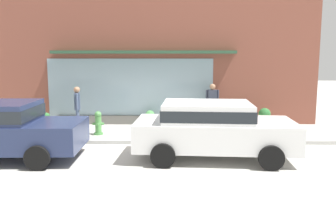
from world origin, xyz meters
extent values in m
plane|color=#B2AFA8|center=(0.00, 0.00, 0.00)|extent=(60.00, 60.00, 0.00)
cube|color=#B2B2AD|center=(0.00, -0.20, 0.06)|extent=(14.00, 0.24, 0.12)
cube|color=brown|center=(0.00, 3.20, 2.73)|extent=(14.00, 0.36, 5.46)
cube|color=#8CA5B2|center=(-0.57, 3.00, 1.49)|extent=(6.68, 0.03, 2.36)
cube|color=#2D5138|center=(0.00, 2.85, 2.92)|extent=(7.28, 0.56, 0.12)
cube|color=#605E59|center=(0.00, 2.98, 0.18)|extent=(7.08, 0.20, 0.36)
cylinder|color=#4C8C47|center=(-1.48, 1.06, 0.03)|extent=(0.33, 0.33, 0.06)
cylinder|color=#4C8C47|center=(-1.48, 1.06, 0.36)|extent=(0.22, 0.22, 0.59)
sphere|color=#4C8C47|center=(-1.48, 1.06, 0.72)|extent=(0.24, 0.24, 0.24)
cylinder|color=#4C8C47|center=(-1.63, 1.06, 0.38)|extent=(0.10, 0.09, 0.09)
cylinder|color=#4C8C47|center=(-1.33, 1.06, 0.38)|extent=(0.10, 0.09, 0.09)
cylinder|color=#4C8C47|center=(-1.48, 0.90, 0.38)|extent=(0.09, 0.10, 0.09)
cylinder|color=#475675|center=(-2.34, 1.57, 0.41)|extent=(0.12, 0.12, 0.82)
cylinder|color=#475675|center=(-2.30, 1.41, 0.41)|extent=(0.12, 0.12, 0.82)
cube|color=#475675|center=(-2.32, 1.49, 1.13)|extent=(0.27, 0.35, 0.62)
sphere|color=#A37556|center=(-2.32, 1.49, 1.55)|extent=(0.22, 0.22, 0.22)
cylinder|color=#475675|center=(-2.37, 1.69, 1.14)|extent=(0.08, 0.08, 0.59)
cylinder|color=#475675|center=(-2.27, 1.29, 1.14)|extent=(0.08, 0.08, 0.59)
cube|color=#846647|center=(-2.37, 1.78, 0.87)|extent=(0.15, 0.26, 0.28)
cylinder|color=#475675|center=(2.78, 2.42, 0.42)|extent=(0.12, 0.12, 0.84)
cylinder|color=#475675|center=(2.61, 2.42, 0.42)|extent=(0.12, 0.12, 0.84)
cube|color=#333847|center=(2.70, 2.42, 1.15)|extent=(0.34, 0.20, 0.63)
sphere|color=#A37556|center=(2.70, 2.42, 1.59)|extent=(0.23, 0.23, 0.23)
cylinder|color=#333847|center=(2.91, 2.42, 1.17)|extent=(0.08, 0.08, 0.60)
cylinder|color=#333847|center=(2.48, 2.42, 1.17)|extent=(0.08, 0.08, 0.60)
cube|color=white|center=(2.28, -1.71, 0.67)|extent=(4.33, 2.15, 0.72)
cube|color=white|center=(2.07, -1.70, 1.25)|extent=(2.43, 1.88, 0.53)
cube|color=#1E2328|center=(2.07, -1.70, 1.25)|extent=(2.47, 1.90, 0.29)
cylinder|color=black|center=(3.64, -0.84, 0.31)|extent=(0.63, 0.22, 0.62)
cylinder|color=black|center=(3.52, -2.76, 0.31)|extent=(0.63, 0.22, 0.62)
cylinder|color=black|center=(1.03, -0.67, 0.31)|extent=(0.63, 0.22, 0.62)
cylinder|color=black|center=(0.91, -2.59, 0.31)|extent=(0.63, 0.22, 0.62)
cylinder|color=black|center=(-2.17, -0.94, 0.31)|extent=(0.62, 0.20, 0.61)
cylinder|color=black|center=(-2.11, -2.81, 0.31)|extent=(0.62, 0.20, 0.61)
cylinder|color=#9E6042|center=(-3.74, 2.14, 0.17)|extent=(0.25, 0.25, 0.34)
sphere|color=#2D6B33|center=(-3.74, 2.14, 0.45)|extent=(0.32, 0.32, 0.32)
sphere|color=#B266B7|center=(-3.79, 2.13, 0.52)|extent=(0.07, 0.07, 0.07)
sphere|color=white|center=(-3.78, 2.18, 0.51)|extent=(0.09, 0.09, 0.09)
cylinder|color=#4C4C51|center=(-4.93, 2.54, 0.13)|extent=(0.37, 0.37, 0.26)
sphere|color=#4C934C|center=(-4.93, 2.54, 0.38)|extent=(0.34, 0.34, 0.34)
sphere|color=#B266B7|center=(-4.96, 2.65, 0.47)|extent=(0.08, 0.08, 0.08)
sphere|color=#DB4C7A|center=(-5.01, 2.56, 0.42)|extent=(0.07, 0.07, 0.07)
cylinder|color=#4C4C51|center=(0.25, 2.60, 0.15)|extent=(0.36, 0.36, 0.31)
sphere|color=#4C934C|center=(0.25, 2.60, 0.44)|extent=(0.38, 0.38, 0.38)
sphere|color=orange|center=(0.16, 2.66, 0.52)|extent=(0.08, 0.08, 0.08)
sphere|color=white|center=(0.30, 2.57, 0.54)|extent=(0.09, 0.09, 0.09)
sphere|color=white|center=(0.32, 2.55, 0.53)|extent=(0.11, 0.11, 0.11)
cylinder|color=#9E6042|center=(4.67, 2.15, 0.19)|extent=(0.38, 0.38, 0.38)
sphere|color=#2D6B33|center=(4.67, 2.15, 0.57)|extent=(0.45, 0.45, 0.45)
cylinder|color=#33473D|center=(3.64, 2.33, 0.17)|extent=(0.47, 0.47, 0.35)
sphere|color=#3D8442|center=(3.64, 2.33, 0.53)|extent=(0.52, 0.52, 0.52)
camera|label=1|loc=(1.14, -10.69, 2.70)|focal=36.27mm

